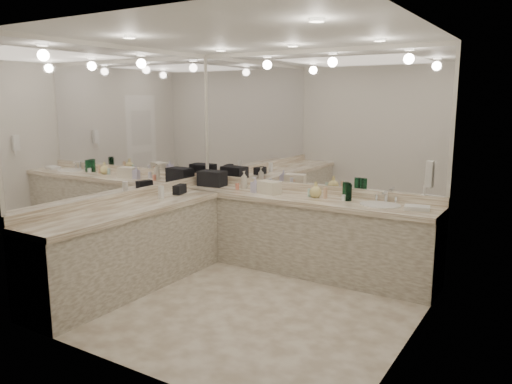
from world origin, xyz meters
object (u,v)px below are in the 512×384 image
Objects in this scene: hand_towel at (417,208)px; soap_bottle_b at (255,185)px; wall_phone at (430,174)px; soap_bottle_a at (244,180)px; soap_bottle_c at (316,190)px; black_toiletry_bag at (212,178)px; sink at (380,206)px; cream_cosmetic_case at (269,187)px.

soap_bottle_b is (-1.94, -0.05, 0.07)m from hand_towel.
soap_bottle_a is (-2.40, 0.58, -0.34)m from wall_phone.
soap_bottle_c is (-1.17, 0.05, 0.07)m from hand_towel.
hand_towel is at bearing -2.59° from soap_bottle_c.
hand_towel is 1.38× the size of soap_bottle_c.
wall_phone reaches higher than soap_bottle_b.
wall_phone is 2.94m from black_toiletry_bag.
wall_phone reaches higher than sink.
wall_phone reaches higher than soap_bottle_a.
wall_phone is 1.52m from soap_bottle_c.
wall_phone is (0.61, -0.50, 0.46)m from sink.
wall_phone reaches higher than soap_bottle_c.
wall_phone reaches higher than black_toiletry_bag.
cream_cosmetic_case is (0.91, -0.08, -0.02)m from black_toiletry_bag.
cream_cosmetic_case reaches higher than hand_towel.
sink is 1.95× the size of soap_bottle_a.
sink is at bearing 176.63° from hand_towel.
wall_phone is at bearing -66.39° from hand_towel.
wall_phone is 0.70× the size of black_toiletry_bag.
black_toiletry_bag is (-2.26, 0.03, 0.10)m from sink.
sink is 1.74× the size of hand_towel.
wall_phone is 0.91× the size of cream_cosmetic_case.
cream_cosmetic_case is at bearing -16.36° from soap_bottle_a.
soap_bottle_c is (0.58, 0.08, 0.02)m from cream_cosmetic_case.
black_toiletry_bag is 1.30× the size of cream_cosmetic_case.
sink is 2.27m from black_toiletry_bag.
sink is 2.40× the size of soap_bottle_c.
sink is at bearing 15.01° from cream_cosmetic_case.
black_toiletry_bag reaches higher than soap_bottle_b.
wall_phone is 1.27× the size of soap_bottle_b.
soap_bottle_a is (-1.80, 0.08, 0.12)m from sink.
black_toiletry_bag is 0.92m from cream_cosmetic_case.
soap_bottle_a reaches higher than sink.
wall_phone is at bearing -13.60° from soap_bottle_a.
soap_bottle_a reaches higher than cream_cosmetic_case.
cream_cosmetic_case is 1.05× the size of hand_towel.
black_toiletry_bag is at bearing -172.14° from cream_cosmetic_case.
sink is at bearing -2.19° from soap_bottle_c.
soap_bottle_c is (1.02, -0.05, -0.02)m from soap_bottle_a.
black_toiletry_bag reaches higher than cream_cosmetic_case.
black_toiletry_bag reaches higher than hand_towel.
wall_phone is at bearing -10.47° from black_toiletry_bag.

